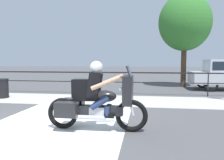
# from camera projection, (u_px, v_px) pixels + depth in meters

# --- Properties ---
(ground_plane) EXTENTS (120.00, 120.00, 0.00)m
(ground_plane) POSITION_uv_depth(u_px,v_px,m) (51.00, 123.00, 5.49)
(ground_plane) COLOR #4C4C4F
(sidewalk_band) EXTENTS (44.00, 2.40, 0.01)m
(sidewalk_band) POSITION_uv_depth(u_px,v_px,m) (86.00, 99.00, 8.84)
(sidewalk_band) COLOR #B7B2A8
(sidewalk_band) RESTS_ON ground
(crosswalk_band) EXTENTS (3.34, 6.00, 0.01)m
(crosswalk_band) POSITION_uv_depth(u_px,v_px,m) (57.00, 125.00, 5.25)
(crosswalk_band) COLOR silver
(crosswalk_band) RESTS_ON ground
(fence_railing) EXTENTS (36.00, 0.05, 1.06)m
(fence_railing) POSITION_uv_depth(u_px,v_px,m) (95.00, 76.00, 10.30)
(fence_railing) COLOR black
(fence_railing) RESTS_ON ground
(motorcycle) EXTENTS (2.29, 0.76, 1.55)m
(motorcycle) POSITION_uv_depth(u_px,v_px,m) (96.00, 99.00, 4.86)
(motorcycle) COLOR black
(motorcycle) RESTS_ON ground
(trash_bin) EXTENTS (0.56, 0.56, 0.82)m
(trash_bin) POSITION_uv_depth(u_px,v_px,m) (2.00, 88.00, 9.19)
(trash_bin) COLOR black
(trash_bin) RESTS_ON ground
(tree_behind_sign) EXTENTS (3.07, 3.07, 5.55)m
(tree_behind_sign) POSITION_uv_depth(u_px,v_px,m) (185.00, 23.00, 12.96)
(tree_behind_sign) COLOR #473323
(tree_behind_sign) RESTS_ON ground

